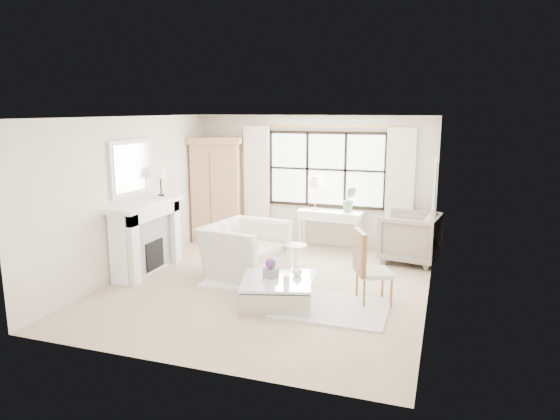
# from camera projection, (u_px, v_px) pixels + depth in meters

# --- Properties ---
(floor) EXTENTS (5.50, 5.50, 0.00)m
(floor) POSITION_uv_depth(u_px,v_px,m) (267.00, 285.00, 8.11)
(floor) COLOR tan
(floor) RESTS_ON ground
(ceiling) EXTENTS (5.50, 5.50, 0.00)m
(ceiling) POSITION_uv_depth(u_px,v_px,m) (266.00, 117.00, 7.58)
(ceiling) COLOR white
(ceiling) RESTS_ON ground
(wall_back) EXTENTS (5.00, 0.00, 5.00)m
(wall_back) POSITION_uv_depth(u_px,v_px,m) (312.00, 181.00, 10.40)
(wall_back) COLOR beige
(wall_back) RESTS_ON ground
(wall_front) EXTENTS (5.00, 0.00, 5.00)m
(wall_front) POSITION_uv_depth(u_px,v_px,m) (178.00, 250.00, 5.29)
(wall_front) COLOR white
(wall_front) RESTS_ON ground
(wall_left) EXTENTS (0.00, 5.50, 5.50)m
(wall_left) POSITION_uv_depth(u_px,v_px,m) (131.00, 195.00, 8.63)
(wall_left) COLOR beige
(wall_left) RESTS_ON ground
(wall_right) EXTENTS (0.00, 5.50, 5.50)m
(wall_right) POSITION_uv_depth(u_px,v_px,m) (432.00, 215.00, 7.06)
(wall_right) COLOR white
(wall_right) RESTS_ON ground
(window_pane) EXTENTS (2.40, 0.02, 1.50)m
(window_pane) POSITION_uv_depth(u_px,v_px,m) (326.00, 169.00, 10.24)
(window_pane) COLOR white
(window_pane) RESTS_ON wall_back
(window_frame) EXTENTS (2.50, 0.04, 1.50)m
(window_frame) POSITION_uv_depth(u_px,v_px,m) (326.00, 170.00, 10.23)
(window_frame) COLOR black
(window_frame) RESTS_ON wall_back
(curtain_rod) EXTENTS (3.30, 0.04, 0.04)m
(curtain_rod) POSITION_uv_depth(u_px,v_px,m) (326.00, 127.00, 10.01)
(curtain_rod) COLOR gold
(curtain_rod) RESTS_ON wall_back
(curtain_left) EXTENTS (0.55, 0.10, 2.47)m
(curtain_left) POSITION_uv_depth(u_px,v_px,m) (257.00, 184.00, 10.71)
(curtain_left) COLOR white
(curtain_left) RESTS_ON ground
(curtain_right) EXTENTS (0.55, 0.10, 2.47)m
(curtain_right) POSITION_uv_depth(u_px,v_px,m) (400.00, 191.00, 9.77)
(curtain_right) COLOR silver
(curtain_right) RESTS_ON ground
(fireplace) EXTENTS (0.58, 1.66, 1.26)m
(fireplace) POSITION_uv_depth(u_px,v_px,m) (145.00, 236.00, 8.70)
(fireplace) COLOR white
(fireplace) RESTS_ON ground
(mirror_frame) EXTENTS (0.05, 1.15, 0.95)m
(mirror_frame) POSITION_uv_depth(u_px,v_px,m) (131.00, 167.00, 8.52)
(mirror_frame) COLOR silver
(mirror_frame) RESTS_ON wall_left
(mirror_glass) EXTENTS (0.02, 1.00, 0.80)m
(mirror_glass) POSITION_uv_depth(u_px,v_px,m) (133.00, 167.00, 8.51)
(mirror_glass) COLOR silver
(mirror_glass) RESTS_ON wall_left
(art_frame) EXTENTS (0.04, 0.62, 0.82)m
(art_frame) POSITION_uv_depth(u_px,v_px,m) (435.00, 184.00, 8.61)
(art_frame) COLOR white
(art_frame) RESTS_ON wall_right
(art_canvas) EXTENTS (0.01, 0.52, 0.72)m
(art_canvas) POSITION_uv_depth(u_px,v_px,m) (434.00, 184.00, 8.62)
(art_canvas) COLOR beige
(art_canvas) RESTS_ON wall_right
(mantel_lamp) EXTENTS (0.22, 0.22, 0.51)m
(mantel_lamp) POSITION_uv_depth(u_px,v_px,m) (160.00, 174.00, 9.04)
(mantel_lamp) COLOR black
(mantel_lamp) RESTS_ON fireplace
(armoire) EXTENTS (1.26, 0.97, 2.24)m
(armoire) POSITION_uv_depth(u_px,v_px,m) (217.00, 188.00, 10.74)
(armoire) COLOR tan
(armoire) RESTS_ON floor
(console_table) EXTENTS (1.33, 0.55, 0.80)m
(console_table) POSITION_uv_depth(u_px,v_px,m) (330.00, 230.00, 10.16)
(console_table) COLOR white
(console_table) RESTS_ON floor
(console_lamp) EXTENTS (0.28, 0.28, 0.69)m
(console_lamp) POSITION_uv_depth(u_px,v_px,m) (315.00, 183.00, 10.08)
(console_lamp) COLOR #B99540
(console_lamp) RESTS_ON console_table
(orchid_plant) EXTENTS (0.33, 0.28, 0.52)m
(orchid_plant) POSITION_uv_depth(u_px,v_px,m) (349.00, 199.00, 9.90)
(orchid_plant) COLOR #5E7B52
(orchid_plant) RESTS_ON console_table
(side_table) EXTENTS (0.40, 0.40, 0.51)m
(side_table) POSITION_uv_depth(u_px,v_px,m) (296.00, 254.00, 8.70)
(side_table) COLOR white
(side_table) RESTS_ON floor
(rug_left) EXTENTS (1.92, 1.45, 0.03)m
(rug_left) POSITION_uv_depth(u_px,v_px,m) (261.00, 278.00, 8.43)
(rug_left) COLOR white
(rug_left) RESTS_ON floor
(rug_right) EXTENTS (1.60, 1.21, 0.03)m
(rug_right) POSITION_uv_depth(u_px,v_px,m) (331.00, 308.00, 7.16)
(rug_right) COLOR silver
(rug_right) RESTS_ON floor
(club_armchair) EXTENTS (1.41, 1.54, 0.87)m
(club_armchair) POSITION_uv_depth(u_px,v_px,m) (244.00, 249.00, 8.65)
(club_armchair) COLOR silver
(club_armchair) RESTS_ON floor
(wingback_chair) EXTENTS (1.17, 1.15, 0.94)m
(wingback_chair) POSITION_uv_depth(u_px,v_px,m) (410.00, 237.00, 9.30)
(wingback_chair) COLOR gray
(wingback_chair) RESTS_ON floor
(french_chair) EXTENTS (0.64, 0.64, 1.08)m
(french_chair) POSITION_uv_depth(u_px,v_px,m) (372.00, 282.00, 7.35)
(french_chair) COLOR #96643F
(french_chair) RESTS_ON floor
(coffee_table) EXTENTS (1.23, 1.23, 0.38)m
(coffee_table) POSITION_uv_depth(u_px,v_px,m) (277.00, 292.00, 7.31)
(coffee_table) COLOR silver
(coffee_table) RESTS_ON floor
(planter_box) EXTENTS (0.22, 0.22, 0.13)m
(planter_box) POSITION_uv_depth(u_px,v_px,m) (271.00, 273.00, 7.36)
(planter_box) COLOR slate
(planter_box) RESTS_ON coffee_table
(planter_flowers) EXTENTS (0.16, 0.16, 0.16)m
(planter_flowers) POSITION_uv_depth(u_px,v_px,m) (271.00, 263.00, 7.33)
(planter_flowers) COLOR #5A2E73
(planter_flowers) RESTS_ON planter_box
(pillar_candle) EXTENTS (0.09, 0.09, 0.12)m
(pillar_candle) POSITION_uv_depth(u_px,v_px,m) (286.00, 280.00, 7.07)
(pillar_candle) COLOR white
(pillar_candle) RESTS_ON coffee_table
(coffee_vase) EXTENTS (0.18, 0.18, 0.16)m
(coffee_vase) POSITION_uv_depth(u_px,v_px,m) (297.00, 270.00, 7.42)
(coffee_vase) COLOR silver
(coffee_vase) RESTS_ON coffee_table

